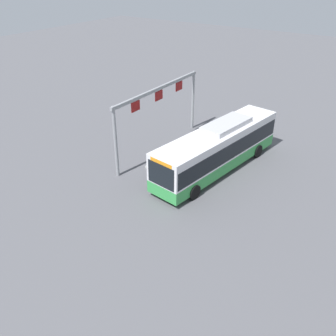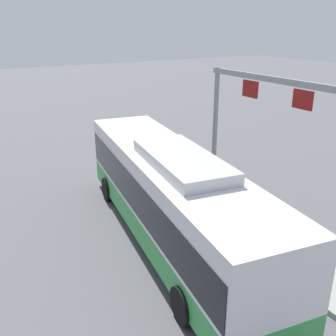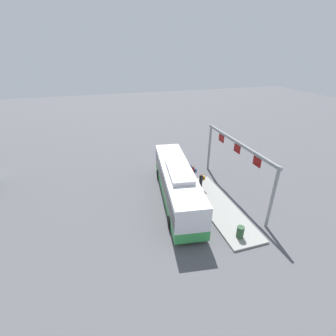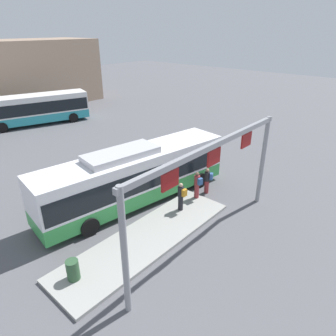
{
  "view_description": "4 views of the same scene",
  "coord_description": "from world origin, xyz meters",
  "px_view_note": "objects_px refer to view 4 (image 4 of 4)",
  "views": [
    {
      "loc": [
        21.68,
        10.33,
        13.58
      ],
      "look_at": [
        3.83,
        -1.71,
        1.34
      ],
      "focal_mm": 39.65,
      "sensor_mm": 36.0,
      "label": 1
    },
    {
      "loc": [
        -10.1,
        6.05,
        7.15
      ],
      "look_at": [
        2.85,
        -1.58,
        1.49
      ],
      "focal_mm": 41.4,
      "sensor_mm": 36.0,
      "label": 2
    },
    {
      "loc": [
        -17.0,
        6.02,
        12.28
      ],
      "look_at": [
        3.52,
        -0.25,
        1.46
      ],
      "focal_mm": 25.19,
      "sensor_mm": 36.0,
      "label": 3
    },
    {
      "loc": [
        -10.61,
        -11.8,
        9.51
      ],
      "look_at": [
        1.76,
        -0.91,
        1.84
      ],
      "focal_mm": 32.51,
      "sensor_mm": 36.0,
      "label": 4
    }
  ],
  "objects_px": {
    "bus_background_left": "(33,108)",
    "person_boarding": "(207,180)",
    "trash_bin": "(73,270)",
    "bus_main": "(136,174)",
    "person_waiting_mid": "(181,196)",
    "person_waiting_near": "(197,184)"
  },
  "relations": [
    {
      "from": "bus_background_left",
      "to": "person_waiting_near",
      "type": "bearing_deg",
      "value": -76.15
    },
    {
      "from": "bus_main",
      "to": "person_waiting_near",
      "type": "xyz_separation_m",
      "value": [
        2.46,
        -2.61,
        -0.76
      ]
    },
    {
      "from": "person_boarding",
      "to": "trash_bin",
      "type": "relative_size",
      "value": 1.86
    },
    {
      "from": "bus_main",
      "to": "person_waiting_near",
      "type": "distance_m",
      "value": 3.67
    },
    {
      "from": "bus_background_left",
      "to": "trash_bin",
      "type": "relative_size",
      "value": 12.51
    },
    {
      "from": "bus_main",
      "to": "trash_bin",
      "type": "height_order",
      "value": "bus_main"
    },
    {
      "from": "person_boarding",
      "to": "person_waiting_mid",
      "type": "distance_m",
      "value": 2.81
    },
    {
      "from": "person_waiting_mid",
      "to": "trash_bin",
      "type": "relative_size",
      "value": 1.86
    },
    {
      "from": "bus_main",
      "to": "trash_bin",
      "type": "distance_m",
      "value": 6.79
    },
    {
      "from": "person_boarding",
      "to": "person_waiting_mid",
      "type": "xyz_separation_m",
      "value": [
        -2.8,
        -0.18,
        0.16
      ]
    },
    {
      "from": "bus_main",
      "to": "person_boarding",
      "type": "relative_size",
      "value": 7.23
    },
    {
      "from": "bus_main",
      "to": "person_waiting_mid",
      "type": "height_order",
      "value": "bus_main"
    },
    {
      "from": "person_waiting_near",
      "to": "person_waiting_mid",
      "type": "height_order",
      "value": "same"
    },
    {
      "from": "bus_background_left",
      "to": "person_boarding",
      "type": "xyz_separation_m",
      "value": [
        -0.17,
        -22.28,
        -0.89
      ]
    },
    {
      "from": "bus_background_left",
      "to": "trash_bin",
      "type": "distance_m",
      "value": 24.53
    },
    {
      "from": "person_boarding",
      "to": "person_waiting_mid",
      "type": "height_order",
      "value": "person_waiting_mid"
    },
    {
      "from": "bus_background_left",
      "to": "person_boarding",
      "type": "bearing_deg",
      "value": -73.26
    },
    {
      "from": "person_waiting_near",
      "to": "trash_bin",
      "type": "height_order",
      "value": "person_waiting_near"
    },
    {
      "from": "bus_main",
      "to": "person_waiting_mid",
      "type": "bearing_deg",
      "value": -65.65
    },
    {
      "from": "bus_background_left",
      "to": "person_waiting_mid",
      "type": "height_order",
      "value": "bus_background_left"
    },
    {
      "from": "bus_main",
      "to": "trash_bin",
      "type": "relative_size",
      "value": 13.42
    },
    {
      "from": "bus_background_left",
      "to": "person_waiting_mid",
      "type": "distance_m",
      "value": 22.66
    }
  ]
}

